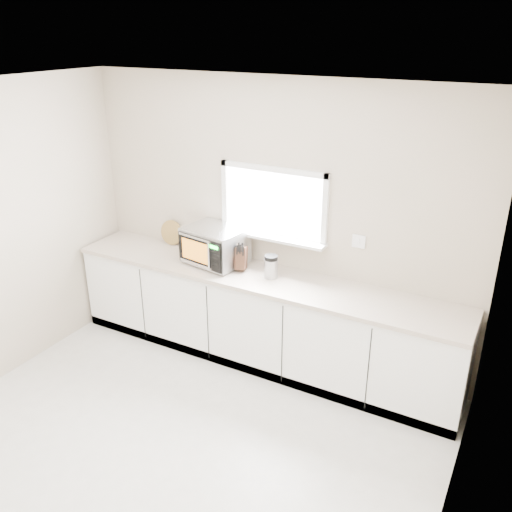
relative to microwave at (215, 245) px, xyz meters
The scene contains 8 objects.
ground 2.12m from the microwave, 73.62° to the right, with size 4.00×4.00×0.00m, color beige.
back_wall 0.63m from the microwave, 26.95° to the left, with size 4.00×0.17×2.70m.
cabinets 0.84m from the microwave, ahead, with size 3.92×0.60×0.88m, color white.
countertop 0.55m from the microwave, ahead, with size 3.92×0.64×0.04m, color #B5A595.
microwave is the anchor object (origin of this frame).
knife_block 0.31m from the microwave, ahead, with size 0.16×0.22×0.30m.
cutting_board 0.71m from the microwave, 163.31° to the left, with size 0.27×0.27×0.02m, color #A58240.
coffee_grinder 0.64m from the microwave, ahead, with size 0.13×0.13×0.22m.
Camera 1 is at (2.18, -2.37, 3.09)m, focal length 38.00 mm.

